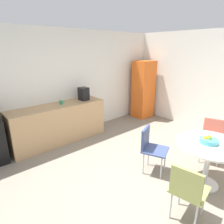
{
  "coord_description": "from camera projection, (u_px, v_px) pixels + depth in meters",
  "views": [
    {
      "loc": [
        -2.23,
        -1.43,
        2.15
      ],
      "look_at": [
        0.17,
        1.33,
        0.95
      ],
      "focal_mm": 31.38,
      "sensor_mm": 36.0,
      "label": 1
    }
  ],
  "objects": [
    {
      "name": "fruit_bowl",
      "position": [
        209.0,
        140.0,
        3.01
      ],
      "size": [
        0.28,
        0.28,
        0.13
      ],
      "color": "teal",
      "rests_on": "round_table"
    },
    {
      "name": "counter_block",
      "position": [
        59.0,
        123.0,
        4.63
      ],
      "size": [
        2.23,
        0.6,
        0.9
      ],
      "primitive_type": "cube",
      "color": "tan",
      "rests_on": "ground_plane"
    },
    {
      "name": "wall_back",
      "position": [
        63.0,
        84.0,
        4.83
      ],
      "size": [
        6.0,
        0.1,
        2.6
      ],
      "primitive_type": "cube",
      "color": "white",
      "rests_on": "ground_plane"
    },
    {
      "name": "ground_plane",
      "position": [
        159.0,
        191.0,
        3.09
      ],
      "size": [
        6.0,
        6.0,
        0.0
      ],
      "primitive_type": "plane",
      "color": "gray"
    },
    {
      "name": "chair_coral",
      "position": [
        212.0,
        135.0,
        3.85
      ],
      "size": [
        0.54,
        0.54,
        0.83
      ],
      "color": "silver",
      "rests_on": "ground_plane"
    },
    {
      "name": "round_table",
      "position": [
        209.0,
        152.0,
        3.05
      ],
      "size": [
        1.04,
        1.04,
        0.75
      ],
      "color": "silver",
      "rests_on": "ground_plane"
    },
    {
      "name": "coffee_maker",
      "position": [
        84.0,
        94.0,
        4.89
      ],
      "size": [
        0.2,
        0.24,
        0.32
      ],
      "primitive_type": "cube",
      "color": "black",
      "rests_on": "counter_block"
    },
    {
      "name": "chair_navy",
      "position": [
        150.0,
        144.0,
        3.47
      ],
      "size": [
        0.55,
        0.55,
        0.83
      ],
      "color": "silver",
      "rests_on": "ground_plane"
    },
    {
      "name": "chair_olive",
      "position": [
        187.0,
        188.0,
        2.39
      ],
      "size": [
        0.48,
        0.48,
        0.83
      ],
      "color": "silver",
      "rests_on": "ground_plane"
    },
    {
      "name": "locker_cabinet",
      "position": [
        143.0,
        89.0,
        6.23
      ],
      "size": [
        0.6,
        0.5,
        1.78
      ],
      "primitive_type": "cube",
      "color": "orange",
      "rests_on": "ground_plane"
    },
    {
      "name": "mug_white",
      "position": [
        61.0,
        102.0,
        4.55
      ],
      "size": [
        0.13,
        0.08,
        0.09
      ],
      "color": "#338C59",
      "rests_on": "counter_block"
    }
  ]
}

